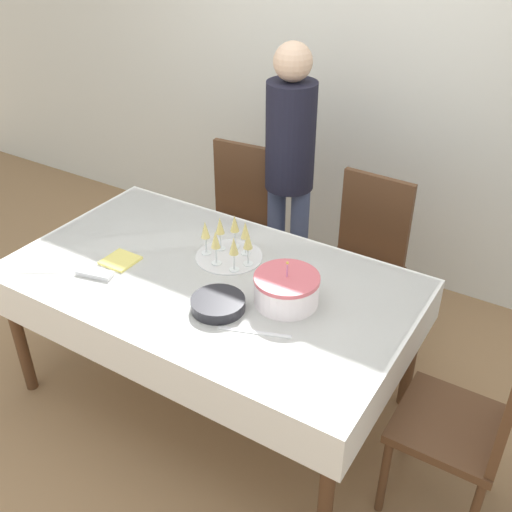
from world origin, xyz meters
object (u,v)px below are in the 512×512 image
Objects in this scene: dining_chair_far_right at (363,256)px; champagne_tray at (229,242)px; person_standing at (290,157)px; dining_chair_right_end at (476,418)px; birthday_cake at (286,289)px; dining_chair_far_left at (236,217)px; plate_stack_main at (218,304)px.

champagne_tray is at bearing -122.15° from dining_chair_far_right.
champagne_tray is at bearing -81.71° from person_standing.
birthday_cake is (-0.85, 0.02, 0.28)m from dining_chair_right_end.
dining_chair_far_right is (0.83, 0.00, 0.00)m from dining_chair_far_left.
dining_chair_far_left is 0.61× the size of person_standing.
dining_chair_right_end is at bearing -35.40° from person_standing.
dining_chair_far_left reaches higher than plate_stack_main.
dining_chair_far_left reaches higher than champagne_tray.
person_standing is (-0.12, 0.79, 0.12)m from champagne_tray.
birthday_cake is 1.10m from person_standing.
plate_stack_main is at bearing -60.11° from dining_chair_far_left.
dining_chair_far_left is 4.18× the size of plate_stack_main.
dining_chair_right_end is at bearing 9.30° from plate_stack_main.
champagne_tray is (-0.42, -0.68, 0.30)m from dining_chair_far_right.
dining_chair_far_right is 0.69m from person_standing.
dining_chair_right_end is 4.18× the size of plate_stack_main.
dining_chair_right_end is at bearing -27.25° from dining_chair_far_left.
dining_chair_right_end is 1.74m from person_standing.
plate_stack_main is (-1.07, -0.18, 0.23)m from dining_chair_right_end.
dining_chair_far_left is at bearing 121.24° from champagne_tray.
dining_chair_far_right is at bearing 76.97° from plate_stack_main.
person_standing is at bearing 104.62° from plate_stack_main.
birthday_cake is at bearing 178.89° from dining_chair_right_end.
dining_chair_far_left is 3.00× the size of champagne_tray.
plate_stack_main is at bearing -139.09° from birthday_cake.
person_standing reaches higher than plate_stack_main.
person_standing is (0.29, 0.12, 0.42)m from dining_chair_far_left.
dining_chair_right_end reaches higher than champagne_tray.
person_standing is (-1.37, 0.98, 0.42)m from dining_chair_right_end.
dining_chair_far_right is 1.09m from plate_stack_main.
champagne_tray is (-1.26, 0.18, 0.30)m from dining_chair_right_end.
birthday_cake is at bearing -91.20° from dining_chair_far_right.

